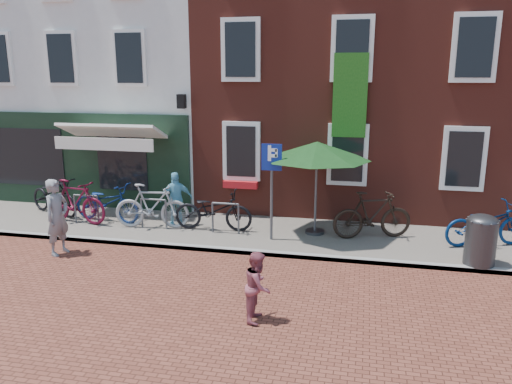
% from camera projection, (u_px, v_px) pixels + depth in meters
% --- Properties ---
extents(ground, '(80.00, 80.00, 0.00)m').
position_uv_depth(ground, '(192.00, 251.00, 12.07)').
color(ground, brown).
extents(sidewalk, '(24.00, 3.00, 0.10)m').
position_uv_depth(sidewalk, '(247.00, 233.00, 13.27)').
color(sidewalk, slate).
rests_on(sidewalk, ground).
extents(building_stucco, '(8.00, 8.00, 9.00)m').
position_uv_depth(building_stucco, '(125.00, 64.00, 18.70)').
color(building_stucco, silver).
rests_on(building_stucco, ground).
extents(building_brick_mid, '(6.00, 8.00, 10.00)m').
position_uv_depth(building_brick_mid, '(312.00, 48.00, 17.13)').
color(building_brick_mid, maroon).
rests_on(building_brick_mid, ground).
extents(building_brick_right, '(6.00, 8.00, 10.00)m').
position_uv_depth(building_brick_right, '(500.00, 47.00, 15.87)').
color(building_brick_right, maroon).
rests_on(building_brick_right, ground).
extents(litter_bin, '(0.66, 0.66, 1.21)m').
position_uv_depth(litter_bin, '(481.00, 237.00, 10.82)').
color(litter_bin, '#353537').
rests_on(litter_bin, sidewalk).
extents(parking_sign, '(0.50, 0.08, 2.43)m').
position_uv_depth(parking_sign, '(272.00, 175.00, 12.20)').
color(parking_sign, '#4C4C4F').
rests_on(parking_sign, sidewalk).
extents(parasol, '(2.72, 2.72, 2.51)m').
position_uv_depth(parasol, '(317.00, 147.00, 12.55)').
color(parasol, '#4C4C4F').
rests_on(parasol, sidewalk).
extents(woman, '(0.55, 0.73, 1.81)m').
position_uv_depth(woman, '(57.00, 217.00, 11.68)').
color(woman, gray).
rests_on(woman, ground).
extents(boy, '(0.47, 0.61, 1.24)m').
position_uv_depth(boy, '(258.00, 286.00, 8.59)').
color(boy, '#954552').
rests_on(boy, ground).
extents(cafe_person, '(0.94, 0.73, 1.49)m').
position_uv_depth(cafe_person, '(176.00, 199.00, 13.59)').
color(cafe_person, '#6CBED9').
rests_on(cafe_person, sidewalk).
extents(bicycle_0, '(2.21, 1.48, 1.10)m').
position_uv_depth(bicycle_0, '(54.00, 196.00, 14.71)').
color(bicycle_0, black).
rests_on(bicycle_0, sidewalk).
extents(bicycle_1, '(2.09, 0.90, 1.22)m').
position_uv_depth(bicycle_1, '(75.00, 202.00, 13.86)').
color(bicycle_1, '#4C081C').
rests_on(bicycle_1, sidewalk).
extents(bicycle_2, '(2.17, 1.03, 1.10)m').
position_uv_depth(bicycle_2, '(107.00, 202.00, 14.02)').
color(bicycle_2, navy).
rests_on(bicycle_2, sidewalk).
extents(bicycle_3, '(2.09, 0.85, 1.22)m').
position_uv_depth(bicycle_3, '(152.00, 206.00, 13.39)').
color(bicycle_3, '#949496').
rests_on(bicycle_3, sidewalk).
extents(bicycle_4, '(2.13, 0.85, 1.10)m').
position_uv_depth(bicycle_4, '(213.00, 210.00, 13.22)').
color(bicycle_4, black).
rests_on(bicycle_4, sidewalk).
extents(bicycle_5, '(2.10, 1.20, 1.22)m').
position_uv_depth(bicycle_5, '(372.00, 215.00, 12.56)').
color(bicycle_5, black).
rests_on(bicycle_5, sidewalk).
extents(bicycle_6, '(2.21, 1.38, 1.10)m').
position_uv_depth(bicycle_6, '(487.00, 224.00, 12.02)').
color(bicycle_6, '#062454').
rests_on(bicycle_6, sidewalk).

